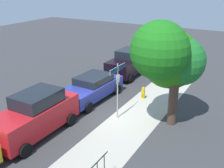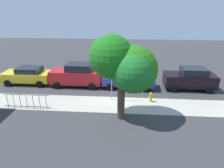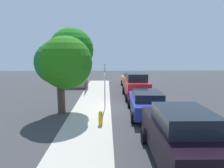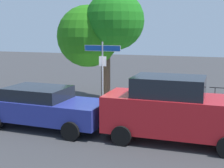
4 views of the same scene
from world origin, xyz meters
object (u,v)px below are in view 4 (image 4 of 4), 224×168
object	(u,v)px
shade_tree	(98,31)
fire_hydrant	(42,99)
street_sign	(102,63)
car_red	(175,110)
car_blue	(43,106)

from	to	relation	value
shade_tree	fire_hydrant	bearing A→B (deg)	-133.04
street_sign	fire_hydrant	world-z (taller)	street_sign
shade_tree	car_red	size ratio (longest dim) A/B	1.16
street_sign	fire_hydrant	bearing A→B (deg)	176.28
car_red	fire_hydrant	size ratio (longest dim) A/B	5.97
shade_tree	car_red	distance (m)	7.09
car_blue	fire_hydrant	size ratio (longest dim) A/B	6.03
car_blue	shade_tree	bearing A→B (deg)	88.99
shade_tree	car_blue	size ratio (longest dim) A/B	1.15
street_sign	car_red	distance (m)	4.45
shade_tree	car_blue	world-z (taller)	shade_tree
street_sign	shade_tree	bearing A→B (deg)	114.63
street_sign	shade_tree	size ratio (longest dim) A/B	0.57
car_blue	street_sign	bearing A→B (deg)	64.25
car_red	fire_hydrant	distance (m)	7.09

